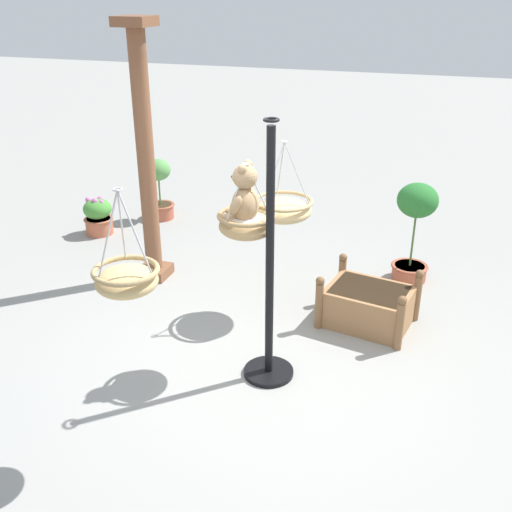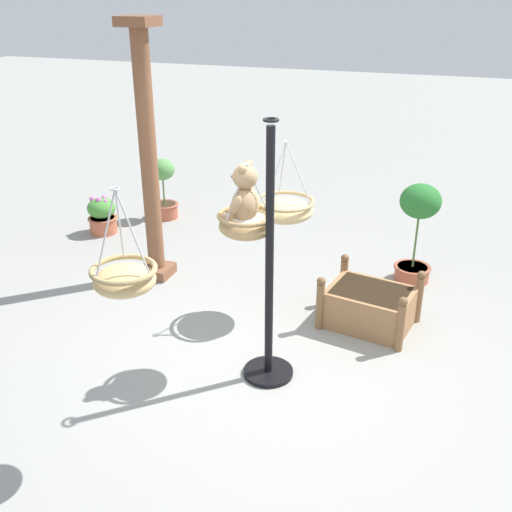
{
  "view_description": "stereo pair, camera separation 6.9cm",
  "coord_description": "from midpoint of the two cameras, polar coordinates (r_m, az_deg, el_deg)",
  "views": [
    {
      "loc": [
        -4.25,
        -1.39,
        3.13
      ],
      "look_at": [
        0.0,
        0.05,
        1.06
      ],
      "focal_mm": 41.26,
      "sensor_mm": 36.0,
      "label": 1
    },
    {
      "loc": [
        -4.23,
        -1.45,
        3.13
      ],
      "look_at": [
        0.0,
        0.05,
        1.06
      ],
      "focal_mm": 41.26,
      "sensor_mm": 36.0,
      "label": 2
    }
  ],
  "objects": [
    {
      "name": "greenhouse_pillar_right",
      "position": [
        6.59,
        -10.05,
        8.99
      ],
      "size": [
        0.36,
        0.36,
        2.86
      ],
      "color": "brown",
      "rests_on": "ground"
    },
    {
      "name": "teddy_bear",
      "position": [
        4.79,
        -0.78,
        5.71
      ],
      "size": [
        0.36,
        0.31,
        0.52
      ],
      "color": "tan"
    },
    {
      "name": "ground_plane",
      "position": [
        5.46,
        0.91,
        -10.25
      ],
      "size": [
        40.0,
        40.0,
        0.0
      ],
      "primitive_type": "plane",
      "color": "gray"
    },
    {
      "name": "hanging_basket_with_teddy",
      "position": [
        4.86,
        -0.49,
        3.16
      ],
      "size": [
        0.49,
        0.49,
        0.63
      ],
      "color": "tan"
    },
    {
      "name": "potted_plant_bushy_green",
      "position": [
        8.7,
        -8.73,
        6.4
      ],
      "size": [
        0.41,
        0.41,
        0.89
      ],
      "color": "#AD563D",
      "rests_on": "ground"
    },
    {
      "name": "potted_plant_flowering_red",
      "position": [
        8.37,
        -14.46,
        3.85
      ],
      "size": [
        0.4,
        0.4,
        0.53
      ],
      "color": "#BC6042",
      "rests_on": "ground"
    },
    {
      "name": "wooden_planter_box",
      "position": [
        6.02,
        11.27,
        -4.71
      ],
      "size": [
        0.84,
        0.99,
        0.57
      ],
      "color": "#9E7047",
      "rests_on": "ground"
    },
    {
      "name": "potted_plant_tall_leafy",
      "position": [
        6.84,
        15.69,
        2.98
      ],
      "size": [
        0.45,
        0.45,
        1.17
      ],
      "color": "#AD563D",
      "rests_on": "ground"
    },
    {
      "name": "display_pole_central",
      "position": [
        4.95,
        1.66,
        -4.95
      ],
      "size": [
        0.44,
        0.44,
        2.26
      ],
      "color": "black",
      "rests_on": "ground"
    },
    {
      "name": "hanging_basket_right_low",
      "position": [
        5.8,
        3.12,
        4.58
      ],
      "size": [
        0.59,
        0.59,
        0.79
      ],
      "color": "tan"
    },
    {
      "name": "hanging_basket_left_high",
      "position": [
        3.9,
        -12.15,
        -2.09
      ],
      "size": [
        0.44,
        0.44,
        0.72
      ],
      "color": "tan"
    }
  ]
}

